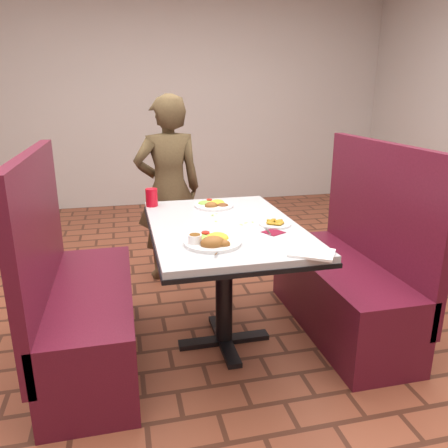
{
  "coord_description": "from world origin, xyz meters",
  "views": [
    {
      "loc": [
        -0.53,
        -2.26,
        1.46
      ],
      "look_at": [
        0.0,
        0.0,
        0.75
      ],
      "focal_mm": 35.0,
      "sensor_mm": 36.0,
      "label": 1
    }
  ],
  "objects": [
    {
      "name": "far_dinner_plate",
      "position": [
        0.02,
        0.39,
        0.77
      ],
      "size": [
        0.24,
        0.24,
        0.06
      ],
      "rotation": [
        0.0,
        0.0,
        -0.29
      ],
      "color": "white",
      "rests_on": "dining_table"
    },
    {
      "name": "booth_bench_left",
      "position": [
        -0.8,
        0.0,
        0.33
      ],
      "size": [
        0.47,
        1.2,
        1.17
      ],
      "color": "maroon",
      "rests_on": "ground"
    },
    {
      "name": "diner_person",
      "position": [
        -0.19,
        1.08,
        0.72
      ],
      "size": [
        0.56,
        0.41,
        1.44
      ],
      "primitive_type": "imported",
      "rotation": [
        0.0,
        0.0,
        3.27
      ],
      "color": "brown",
      "rests_on": "ground"
    },
    {
      "name": "lettuce_shreds",
      "position": [
        0.04,
        0.06,
        0.75
      ],
      "size": [
        0.28,
        0.32,
        0.0
      ],
      "primitive_type": null,
      "color": "#9FC950",
      "rests_on": "dining_table"
    },
    {
      "name": "plantain_plate",
      "position": [
        0.27,
        -0.09,
        0.76
      ],
      "size": [
        0.17,
        0.17,
        0.03
      ],
      "rotation": [
        0.0,
        0.0,
        -0.18
      ],
      "color": "white",
      "rests_on": "dining_table"
    },
    {
      "name": "maroon_napkin",
      "position": [
        0.22,
        -0.21,
        0.75
      ],
      "size": [
        0.13,
        0.13,
        0.0
      ],
      "primitive_type": "cube",
      "rotation": [
        0.0,
        0.0,
        0.48
      ],
      "color": "maroon",
      "rests_on": "dining_table"
    },
    {
      "name": "fork_utensil",
      "position": [
        -0.12,
        -0.42,
        0.76
      ],
      "size": [
        0.07,
        0.15,
        0.0
      ],
      "primitive_type": "cube",
      "rotation": [
        0.0,
        0.0,
        -0.43
      ],
      "color": "silver",
      "rests_on": "dining_table"
    },
    {
      "name": "paper_napkin",
      "position": [
        0.28,
        -0.55,
        0.76
      ],
      "size": [
        0.25,
        0.23,
        0.01
      ],
      "primitive_type": "cube",
      "rotation": [
        0.0,
        0.0,
        -0.57
      ],
      "color": "white",
      "rests_on": "dining_table"
    },
    {
      "name": "dining_table",
      "position": [
        0.0,
        0.0,
        0.65
      ],
      "size": [
        0.81,
        1.21,
        0.75
      ],
      "color": "silver",
      "rests_on": "ground"
    },
    {
      "name": "booth_bench_right",
      "position": [
        0.8,
        0.0,
        0.33
      ],
      "size": [
        0.47,
        1.2,
        1.17
      ],
      "color": "maroon",
      "rests_on": "ground"
    },
    {
      "name": "near_dinner_plate",
      "position": [
        -0.13,
        -0.31,
        0.78
      ],
      "size": [
        0.28,
        0.28,
        0.09
      ],
      "rotation": [
        0.0,
        0.0,
        -0.41
      ],
      "color": "white",
      "rests_on": "dining_table"
    },
    {
      "name": "knife_utensil",
      "position": [
        -0.07,
        -0.36,
        0.76
      ],
      "size": [
        0.03,
        0.15,
        0.0
      ],
      "primitive_type": "cube",
      "rotation": [
        0.0,
        0.0,
        -0.15
      ],
      "color": "silver",
      "rests_on": "dining_table"
    },
    {
      "name": "spoon_utensil",
      "position": [
        0.19,
        -0.19,
        0.75
      ],
      "size": [
        0.02,
        0.13,
        0.0
      ],
      "primitive_type": "cube",
      "rotation": [
        0.0,
        0.0,
        -0.09
      ],
      "color": "silver",
      "rests_on": "dining_table"
    },
    {
      "name": "red_tumbler",
      "position": [
        -0.36,
        0.49,
        0.81
      ],
      "size": [
        0.08,
        0.08,
        0.11
      ],
      "primitive_type": "cylinder",
      "color": "red",
      "rests_on": "dining_table"
    }
  ]
}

